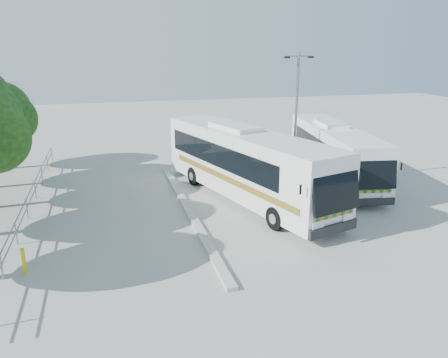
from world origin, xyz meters
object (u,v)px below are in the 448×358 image
object	(u,v)px
coach_main	(246,163)
bollard	(24,261)
tree_far_e	(1,112)
coach_adjacent	(334,151)
lamppost	(296,115)

from	to	relation	value
coach_main	bollard	bearing A→B (deg)	-166.95
tree_far_e	coach_adjacent	size ratio (longest dim) A/B	0.49
lamppost	bollard	size ratio (longest dim) A/B	7.64
tree_far_e	lamppost	size ratio (longest dim) A/B	0.77
coach_adjacent	lamppost	distance (m)	3.86
lamppost	tree_far_e	bearing A→B (deg)	146.67
coach_main	lamppost	xyz separation A→B (m)	(3.53, 1.62, 2.21)
tree_far_e	bollard	xyz separation A→B (m)	(3.33, -16.07, -3.38)
tree_far_e	bollard	size ratio (longest dim) A/B	5.88
bollard	coach_main	bearing A→B (deg)	28.98
tree_far_e	lamppost	distance (m)	19.33
tree_far_e	lamppost	world-z (taller)	lamppost
coach_adjacent	bollard	bearing A→B (deg)	-145.41
lamppost	bollard	distance (m)	16.21
coach_adjacent	bollard	world-z (taller)	coach_adjacent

